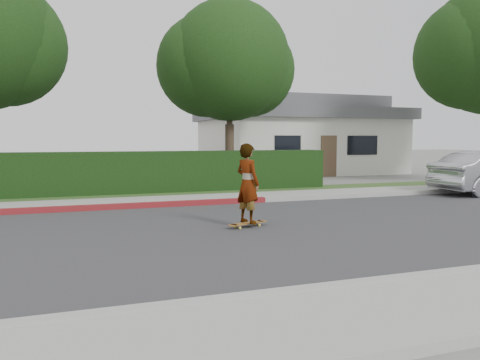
{
  "coord_description": "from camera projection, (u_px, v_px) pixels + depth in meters",
  "views": [
    {
      "loc": [
        -4.4,
        -9.01,
        1.93
      ],
      "look_at": [
        -0.89,
        0.94,
        1.0
      ],
      "focal_mm": 35.0,
      "sensor_mm": 36.0,
      "label": 1
    }
  ],
  "objects": [
    {
      "name": "skateboarder",
      "position": [
        248.0,
        183.0,
        10.13
      ],
      "size": [
        0.62,
        0.74,
        1.73
      ],
      "primitive_type": "imported",
      "rotation": [
        0.0,
        0.0,
        1.96
      ],
      "color": "white",
      "rests_on": "skateboard"
    },
    {
      "name": "curb_red_section",
      "position": [
        53.0,
        210.0,
        12.28
      ],
      "size": [
        12.0,
        0.21,
        0.15
      ],
      "primitive_type": "cube",
      "color": "maroon",
      "rests_on": "ground"
    },
    {
      "name": "skateboard",
      "position": [
        248.0,
        223.0,
        10.2
      ],
      "size": [
        1.02,
        0.51,
        0.09
      ],
      "rotation": [
        0.0,
        0.0,
        0.32
      ],
      "color": "yellow",
      "rests_on": "ground"
    },
    {
      "name": "house",
      "position": [
        297.0,
        136.0,
        27.59
      ],
      "size": [
        10.6,
        8.6,
        4.3
      ],
      "color": "beige",
      "rests_on": "ground"
    },
    {
      "name": "road",
      "position": [
        293.0,
        228.0,
        10.09
      ],
      "size": [
        60.0,
        8.0,
        0.01
      ],
      "primitive_type": "cube",
      "color": "#2D2D30",
      "rests_on": "ground"
    },
    {
      "name": "hedge",
      "position": [
        120.0,
        174.0,
        15.8
      ],
      "size": [
        15.0,
        1.0,
        1.5
      ],
      "primitive_type": "cube",
      "color": "black",
      "rests_on": "ground"
    },
    {
      "name": "planting_strip",
      "position": [
        210.0,
        193.0,
        16.29
      ],
      "size": [
        60.0,
        1.6,
        0.1
      ],
      "primitive_type": "cube",
      "color": "#2D4C1E",
      "rests_on": "ground"
    },
    {
      "name": "curb_near",
      "position": [
        429.0,
        278.0,
        6.24
      ],
      "size": [
        60.0,
        0.2,
        0.15
      ],
      "primitive_type": "cube",
      "color": "#9E9E99",
      "rests_on": "ground"
    },
    {
      "name": "sidewalk_far",
      "position": [
        224.0,
        198.0,
        14.79
      ],
      "size": [
        60.0,
        1.6,
        0.12
      ],
      "primitive_type": "cube",
      "color": "gray",
      "rests_on": "ground"
    },
    {
      "name": "ground",
      "position": [
        293.0,
        228.0,
        10.1
      ],
      "size": [
        120.0,
        120.0,
        0.0
      ],
      "primitive_type": "plane",
      "color": "slate",
      "rests_on": "ground"
    },
    {
      "name": "curb_far",
      "position": [
        233.0,
        201.0,
        13.94
      ],
      "size": [
        60.0,
        0.2,
        0.15
      ],
      "primitive_type": "cube",
      "color": "#9E9E99",
      "rests_on": "ground"
    },
    {
      "name": "tree_center",
      "position": [
        228.0,
        65.0,
        18.79
      ],
      "size": [
        5.66,
        4.84,
        7.44
      ],
      "color": "#33261C",
      "rests_on": "ground"
    }
  ]
}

